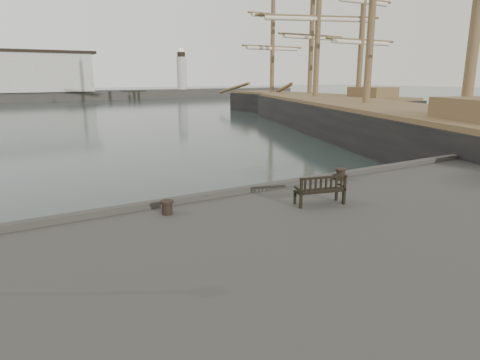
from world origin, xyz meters
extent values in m
plane|color=black|center=(0.00, 0.00, 0.00)|extent=(400.00, 400.00, 0.00)
cube|color=#383530|center=(0.00, 92.00, 1.00)|extent=(140.00, 8.00, 2.00)
cylinder|color=#AFADA2|center=(38.00, 92.00, 6.00)|extent=(2.40, 2.40, 8.00)
sphere|color=silver|center=(38.00, 92.00, 11.40)|extent=(1.61, 1.61, 1.61)
cube|color=black|center=(0.79, -2.42, 1.97)|extent=(1.58, 0.87, 0.04)
cube|color=black|center=(0.73, -2.64, 2.20)|extent=(1.47, 0.42, 0.45)
cube|color=black|center=(0.79, -2.42, 1.77)|extent=(1.47, 0.77, 0.41)
cylinder|color=black|center=(-3.43, -0.97, 1.75)|extent=(0.41, 0.41, 0.39)
cylinder|color=black|center=(3.52, -0.50, 1.77)|extent=(0.52, 0.52, 0.43)
cube|color=black|center=(21.73, 15.22, 0.45)|extent=(24.36, 45.48, 4.52)
cube|color=brown|center=(21.73, 15.22, 2.86)|extent=(23.62, 44.48, 0.30)
cube|color=black|center=(30.94, 33.70, 0.45)|extent=(6.73, 31.18, 4.45)
cube|color=brown|center=(30.94, 33.70, 2.82)|extent=(6.40, 30.55, 0.30)
cylinder|color=brown|center=(30.95, 24.97, 12.13)|extent=(0.62, 0.62, 18.92)
cylinder|color=brown|center=(30.94, 33.70, 13.80)|extent=(0.62, 0.62, 22.26)
cylinder|color=brown|center=(30.92, 42.43, 12.47)|extent=(0.62, 0.62, 19.59)
camera|label=1|loc=(-7.55, -11.62, 5.27)|focal=32.00mm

